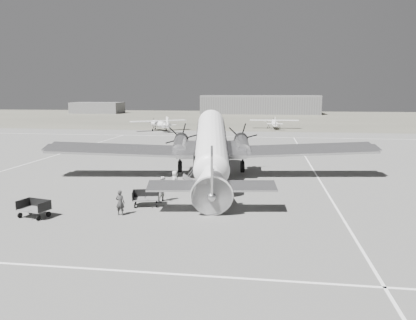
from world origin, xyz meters
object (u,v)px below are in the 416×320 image
at_px(light_plane_right, 274,124).
at_px(ground_crew, 120,203).
at_px(dc3_airliner, 211,149).
at_px(baggage_cart_far, 34,209).
at_px(passenger, 175,181).
at_px(shed_secondary, 97,108).
at_px(ramp_agent, 163,189).
at_px(hangar_main, 260,105).
at_px(baggage_cart_near, 146,198).
at_px(light_plane_left, 160,125).

xyz_separation_m(light_plane_right, ground_crew, (-10.55, -63.49, -0.28)).
xyz_separation_m(dc3_airliner, baggage_cart_far, (-9.36, -11.56, -2.33)).
xyz_separation_m(light_plane_right, passenger, (-8.61, -56.75, -0.28)).
bearing_deg(shed_secondary, ramp_agent, -64.86).
bearing_deg(light_plane_right, passenger, -100.35).
distance_m(hangar_main, light_plane_right, 62.98).
bearing_deg(dc3_airliner, baggage_cart_far, -136.81).
relative_size(hangar_main, ground_crew, 26.53).
relative_size(baggage_cart_far, ground_crew, 1.19).
height_order(baggage_cart_near, ramp_agent, ramp_agent).
xyz_separation_m(dc3_airliner, passenger, (-2.37, -3.61, -2.07)).
bearing_deg(baggage_cart_far, light_plane_left, 110.81).
height_order(dc3_airliner, ground_crew, dc3_airliner).
xyz_separation_m(hangar_main, baggage_cart_near, (-5.61, -124.10, -2.78)).
distance_m(shed_secondary, passenger, 127.25).
xyz_separation_m(hangar_main, passenger, (-4.64, -119.56, -2.51)).
bearing_deg(baggage_cart_far, light_plane_right, 90.17).
bearing_deg(hangar_main, passenger, -92.22).
distance_m(baggage_cart_near, baggage_cart_far, 6.92).
bearing_deg(passenger, ground_crew, 161.07).
bearing_deg(passenger, ramp_agent, 175.67).
xyz_separation_m(baggage_cart_near, baggage_cart_far, (-6.02, -3.41, 0.01)).
xyz_separation_m(baggage_cart_far, ground_crew, (5.05, 1.20, 0.26)).
height_order(ground_crew, ramp_agent, ramp_agent).
bearing_deg(shed_secondary, light_plane_right, -42.11).
height_order(light_plane_left, baggage_cart_near, light_plane_left).
distance_m(light_plane_left, ramp_agent, 53.34).
bearing_deg(dc3_airliner, ground_crew, -120.41).
bearing_deg(passenger, baggage_cart_near, 165.04).
xyz_separation_m(shed_secondary, baggage_cart_near, (54.39, -119.10, -1.48)).
bearing_deg(baggage_cart_far, baggage_cart_near, 43.27).
relative_size(ground_crew, ramp_agent, 0.88).
xyz_separation_m(shed_secondary, ground_crew, (53.42, -121.31, -1.21)).
bearing_deg(ground_crew, shed_secondary, -62.28).
distance_m(light_plane_right, baggage_cart_far, 66.55).
distance_m(light_plane_left, baggage_cart_near, 54.39).
height_order(hangar_main, baggage_cart_far, hangar_main).
distance_m(shed_secondary, baggage_cart_near, 130.94).
relative_size(light_plane_right, baggage_cart_near, 5.56).
xyz_separation_m(hangar_main, dc3_airliner, (-2.27, -115.95, -0.44)).
height_order(baggage_cart_near, passenger, passenger).
relative_size(hangar_main, dc3_airliner, 1.40).
bearing_deg(dc3_airliner, light_plane_left, 102.29).
relative_size(dc3_airliner, baggage_cart_near, 16.16).
xyz_separation_m(dc3_airliner, baggage_cart_near, (-3.34, -8.15, -2.33)).
relative_size(light_plane_left, ramp_agent, 6.42).
distance_m(hangar_main, ramp_agent, 122.90).
bearing_deg(light_plane_right, ramp_agent, -99.97).
distance_m(hangar_main, baggage_cart_far, 128.07).
bearing_deg(baggage_cart_far, dc3_airliner, 64.73).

